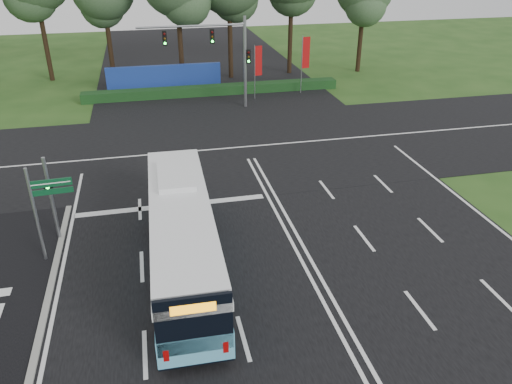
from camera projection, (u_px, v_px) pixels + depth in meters
The scene contains 12 objects.
ground at pixel (294, 248), 22.01m from camera, with size 120.00×120.00×0.00m, color #244918.
road_main at pixel (294, 247), 22.00m from camera, with size 20.00×120.00×0.04m, color black.
road_cross at pixel (242, 147), 32.41m from camera, with size 120.00×14.00×0.05m, color black.
kerb_strip at pixel (41, 328), 17.41m from camera, with size 0.25×18.00×0.12m, color gray.
city_bus at pixel (182, 235), 19.82m from camera, with size 2.67×11.50×3.29m.
pedestrian_signal at pixel (51, 196), 21.64m from camera, with size 0.38×0.44×4.01m.
street_sign at pixel (43, 203), 20.05m from camera, with size 1.67×0.19×4.28m.
banner_flag_mid at pixel (257, 64), 40.78m from camera, with size 0.66×0.16×4.49m.
banner_flag_right at pixel (305, 56), 42.32m from camera, with size 0.72×0.12×4.88m.
traffic_light_gantry at pixel (222, 49), 37.70m from camera, with size 8.41×0.28×7.00m.
hedge at pixel (214, 90), 43.08m from camera, with size 22.00×1.20×0.80m, color #123314.
blue_hoarding at pixel (164, 78), 44.15m from camera, with size 10.00×0.30×2.20m, color navy.
Camera 1 is at (-5.69, -17.62, 12.25)m, focal length 35.00 mm.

